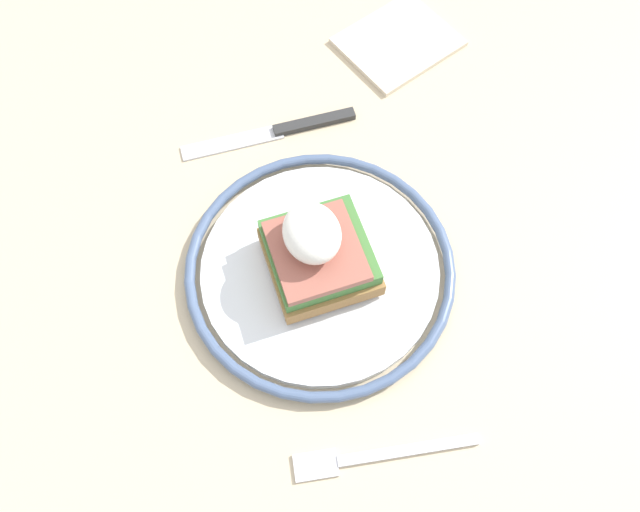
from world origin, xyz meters
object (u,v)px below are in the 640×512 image
at_px(plate, 320,269).
at_px(sandwich, 317,251).
at_px(knife, 283,130).
at_px(napkin, 398,42).
at_px(fork, 376,455).

distance_m(plate, sandwich, 0.04).
distance_m(knife, napkin, 0.18).
xyz_separation_m(fork, knife, (0.34, -0.02, 0.00)).
xyz_separation_m(knife, napkin, (0.07, -0.16, 0.00)).
bearing_deg(napkin, knife, 115.09).
bearing_deg(fork, napkin, -23.90).
distance_m(plate, fork, 0.17).
relative_size(knife, napkin, 1.53).
bearing_deg(plate, fork, 177.07).
relative_size(fork, napkin, 1.28).
distance_m(fork, knife, 0.34).
distance_m(sandwich, fork, 0.18).
bearing_deg(sandwich, plate, -124.31).
distance_m(plate, knife, 0.17).
bearing_deg(plate, sandwich, 55.69).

